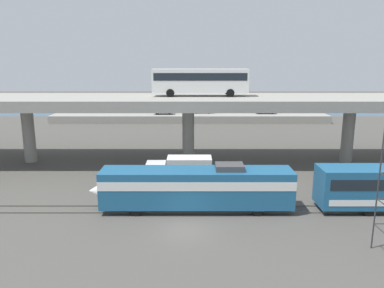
% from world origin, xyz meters
% --- Properties ---
extents(ground_plane, '(260.00, 260.00, 0.00)m').
position_xyz_m(ground_plane, '(0.00, 0.00, 0.00)').
color(ground_plane, '#4C4944').
extents(rail_strip_near, '(110.00, 0.12, 0.12)m').
position_xyz_m(rail_strip_near, '(0.00, 3.23, 0.06)').
color(rail_strip_near, '#59544C').
rests_on(rail_strip_near, ground_plane).
extents(rail_strip_far, '(110.00, 0.12, 0.12)m').
position_xyz_m(rail_strip_far, '(0.00, 4.77, 0.06)').
color(rail_strip_far, '#59544C').
rests_on(rail_strip_far, ground_plane).
extents(train_locomotive, '(17.68, 3.04, 4.18)m').
position_xyz_m(train_locomotive, '(0.05, 4.00, 2.19)').
color(train_locomotive, '#1E5984').
rests_on(train_locomotive, ground_plane).
extents(highway_overpass, '(96.00, 11.04, 8.39)m').
position_xyz_m(highway_overpass, '(0.00, 20.00, 7.51)').
color(highway_overpass, gray).
rests_on(highway_overpass, ground_plane).
extents(transit_bus_on_overpass, '(12.00, 2.68, 3.40)m').
position_xyz_m(transit_bus_on_overpass, '(1.52, 20.85, 10.45)').
color(transit_bus_on_overpass, silver).
rests_on(transit_bus_on_overpass, highway_overpass).
extents(service_truck_west, '(6.80, 2.46, 3.04)m').
position_xyz_m(service_truck_west, '(-0.68, 10.63, 1.64)').
color(service_truck_west, silver).
rests_on(service_truck_west, ground_plane).
extents(pier_parking_lot, '(58.36, 11.77, 1.57)m').
position_xyz_m(pier_parking_lot, '(0.00, 55.00, 0.79)').
color(pier_parking_lot, gray).
rests_on(pier_parking_lot, ground_plane).
extents(parked_car_0, '(4.31, 1.92, 1.50)m').
position_xyz_m(parked_car_0, '(-2.74, 56.90, 2.35)').
color(parked_car_0, '#515459').
rests_on(parked_car_0, pier_parking_lot).
extents(parked_car_1, '(4.17, 1.90, 1.50)m').
position_xyz_m(parked_car_1, '(16.24, 53.16, 2.35)').
color(parked_car_1, navy).
rests_on(parked_car_1, pier_parking_lot).
extents(parked_car_2, '(4.17, 2.00, 1.50)m').
position_xyz_m(parked_car_2, '(-21.73, 56.28, 2.35)').
color(parked_car_2, '#515459').
rests_on(parked_car_2, pier_parking_lot).
extents(parked_car_3, '(4.13, 1.93, 1.50)m').
position_xyz_m(parked_car_3, '(-13.52, 55.94, 2.35)').
color(parked_car_3, navy).
rests_on(parked_car_3, pier_parking_lot).
extents(parked_car_4, '(4.39, 1.83, 1.50)m').
position_xyz_m(parked_car_4, '(2.68, 53.94, 2.35)').
color(parked_car_4, maroon).
rests_on(parked_car_4, pier_parking_lot).
extents(parked_car_5, '(4.05, 1.99, 1.50)m').
position_xyz_m(parked_car_5, '(-5.51, 52.24, 2.35)').
color(parked_car_5, black).
rests_on(parked_car_5, pier_parking_lot).
extents(harbor_water, '(140.00, 36.00, 0.01)m').
position_xyz_m(harbor_water, '(0.00, 78.00, 0.00)').
color(harbor_water, '#2D5170').
rests_on(harbor_water, ground_plane).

